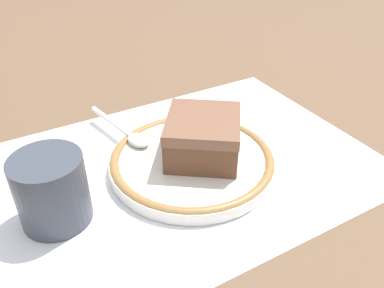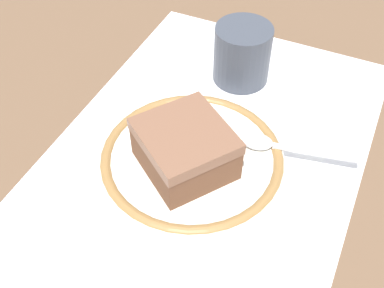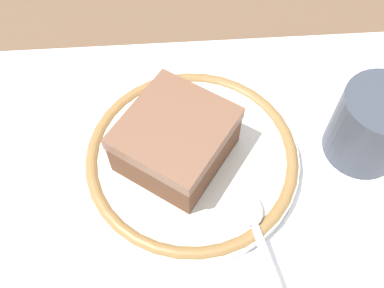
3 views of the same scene
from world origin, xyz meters
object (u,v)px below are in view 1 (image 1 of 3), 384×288
at_px(plate, 192,161).
at_px(cake_slice, 203,137).
at_px(spoon, 128,133).
at_px(cup, 53,194).
at_px(napkin, 70,157).

bearing_deg(plate, cake_slice, -4.71).
xyz_separation_m(spoon, cup, (-0.12, -0.09, 0.01)).
bearing_deg(napkin, spoon, -8.17).
height_order(cake_slice, napkin, cake_slice).
bearing_deg(cake_slice, napkin, 145.97).
distance_m(spoon, napkin, 0.08).
xyz_separation_m(cake_slice, cup, (-0.18, -0.00, -0.01)).
xyz_separation_m(plate, spoon, (-0.05, 0.09, 0.01)).
bearing_deg(cup, cake_slice, 1.50).
bearing_deg(plate, spoon, 120.97).
height_order(cup, napkin, cup).
bearing_deg(napkin, cup, -111.46).
bearing_deg(cake_slice, plate, 175.29).
bearing_deg(cup, spoon, 37.48).
xyz_separation_m(cup, napkin, (0.04, 0.10, -0.03)).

